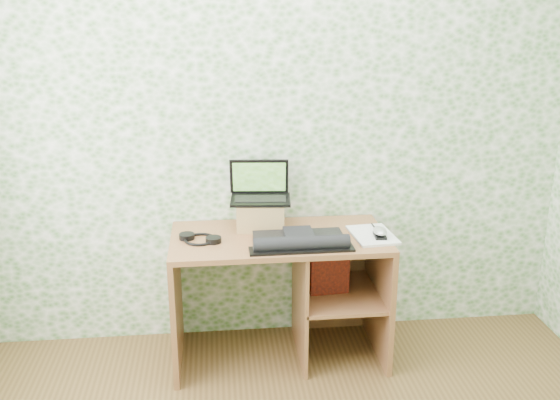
{
  "coord_description": "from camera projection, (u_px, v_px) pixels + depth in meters",
  "views": [
    {
      "loc": [
        -0.34,
        -1.77,
        2.01
      ],
      "look_at": [
        -0.0,
        1.39,
        0.98
      ],
      "focal_mm": 40.0,
      "sensor_mm": 36.0,
      "label": 1
    }
  ],
  "objects": [
    {
      "name": "laptop",
      "position": [
        260.0,
        190.0,
        3.56
      ],
      "size": [
        0.36,
        0.27,
        0.23
      ],
      "rotation": [
        0.0,
        0.0,
        -0.09
      ],
      "color": "black",
      "rests_on": "riser"
    },
    {
      "name": "mouse",
      "position": [
        380.0,
        233.0,
        3.41
      ],
      "size": [
        0.08,
        0.12,
        0.04
      ],
      "primitive_type": "ellipsoid",
      "rotation": [
        0.0,
        0.0,
        -0.08
      ],
      "color": "silver",
      "rests_on": "notepad"
    },
    {
      "name": "red_box",
      "position": [
        329.0,
        271.0,
        3.56
      ],
      "size": [
        0.23,
        0.09,
        0.27
      ],
      "primitive_type": "cube",
      "rotation": [
        0.0,
        0.0,
        0.08
      ],
      "color": "#991E0D",
      "rests_on": "desk"
    },
    {
      "name": "keyboard",
      "position": [
        300.0,
        240.0,
        3.33
      ],
      "size": [
        0.55,
        0.28,
        0.08
      ],
      "rotation": [
        0.0,
        0.0,
        0.01
      ],
      "color": "black",
      "rests_on": "desk"
    },
    {
      "name": "pen",
      "position": [
        375.0,
        228.0,
        3.53
      ],
      "size": [
        0.01,
        0.14,
        0.01
      ],
      "primitive_type": "cylinder",
      "rotation": [
        1.57,
        0.0,
        0.01
      ],
      "color": "black",
      "rests_on": "notepad"
    },
    {
      "name": "desk",
      "position": [
        292.0,
        277.0,
        3.58
      ],
      "size": [
        1.2,
        0.6,
        0.75
      ],
      "color": "brown",
      "rests_on": "floor"
    },
    {
      "name": "wall_back",
      "position": [
        273.0,
        127.0,
        3.58
      ],
      "size": [
        3.5,
        0.0,
        3.5
      ],
      "primitive_type": "plane",
      "rotation": [
        1.57,
        0.0,
        0.0
      ],
      "color": "white",
      "rests_on": "ground"
    },
    {
      "name": "notepad",
      "position": [
        373.0,
        235.0,
        3.45
      ],
      "size": [
        0.24,
        0.33,
        0.01
      ],
      "primitive_type": "cube",
      "rotation": [
        0.0,
        0.0,
        0.09
      ],
      "color": "silver",
      "rests_on": "desk"
    },
    {
      "name": "headphones",
      "position": [
        200.0,
        239.0,
        3.39
      ],
      "size": [
        0.23,
        0.23,
        0.03
      ],
      "rotation": [
        0.0,
        0.0,
        -0.43
      ],
      "color": "black",
      "rests_on": "desk"
    },
    {
      "name": "riser",
      "position": [
        261.0,
        214.0,
        3.56
      ],
      "size": [
        0.28,
        0.24,
        0.16
      ],
      "primitive_type": "cube",
      "rotation": [
        0.0,
        0.0,
        -0.09
      ],
      "color": "olive",
      "rests_on": "desk"
    }
  ]
}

